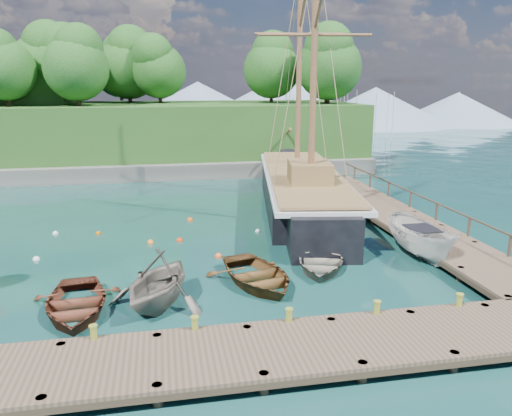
# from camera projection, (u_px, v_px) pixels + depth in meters

# --- Properties ---
(ground) EXTENTS (160.00, 160.00, 0.00)m
(ground) POSITION_uv_depth(u_px,v_px,m) (211.00, 282.00, 20.60)
(ground) COLOR #113C36
(ground) RESTS_ON ground
(dock_near) EXTENTS (20.00, 3.20, 1.10)m
(dock_near) POSITION_uv_depth(u_px,v_px,m) (301.00, 348.00, 14.68)
(dock_near) COLOR #4C3B2C
(dock_near) RESTS_ON ground
(dock_east) EXTENTS (3.20, 24.00, 1.10)m
(dock_east) POSITION_uv_depth(u_px,v_px,m) (394.00, 215.00, 29.26)
(dock_east) COLOR #4C3B2C
(dock_east) RESTS_ON ground
(bollard_0) EXTENTS (0.26, 0.26, 0.45)m
(bollard_0) POSITION_uv_depth(u_px,v_px,m) (96.00, 357.00, 15.02)
(bollard_0) COLOR olive
(bollard_0) RESTS_ON ground
(bollard_1) EXTENTS (0.26, 0.26, 0.45)m
(bollard_1) POSITION_uv_depth(u_px,v_px,m) (196.00, 347.00, 15.57)
(bollard_1) COLOR olive
(bollard_1) RESTS_ON ground
(bollard_2) EXTENTS (0.26, 0.26, 0.45)m
(bollard_2) POSITION_uv_depth(u_px,v_px,m) (289.00, 338.00, 16.12)
(bollard_2) COLOR olive
(bollard_2) RESTS_ON ground
(bollard_3) EXTENTS (0.26, 0.26, 0.45)m
(bollard_3) POSITION_uv_depth(u_px,v_px,m) (376.00, 330.00, 16.66)
(bollard_3) COLOR olive
(bollard_3) RESTS_ON ground
(bollard_4) EXTENTS (0.26, 0.26, 0.45)m
(bollard_4) POSITION_uv_depth(u_px,v_px,m) (457.00, 322.00, 17.21)
(bollard_4) COLOR olive
(bollard_4) RESTS_ON ground
(rowboat_0) EXTENTS (3.60, 4.77, 0.93)m
(rowboat_0) POSITION_uv_depth(u_px,v_px,m) (76.00, 312.00, 17.92)
(rowboat_0) COLOR #572A1B
(rowboat_0) RESTS_ON ground
(rowboat_1) EXTENTS (5.10, 5.38, 2.23)m
(rowboat_1) POSITION_uv_depth(u_px,v_px,m) (159.00, 305.00, 18.49)
(rowboat_1) COLOR #6A6157
(rowboat_1) RESTS_ON ground
(rowboat_2) EXTENTS (4.43, 5.40, 0.98)m
(rowboat_2) POSITION_uv_depth(u_px,v_px,m) (257.00, 284.00, 20.45)
(rowboat_2) COLOR #55371A
(rowboat_2) RESTS_ON ground
(rowboat_3) EXTENTS (4.29, 5.00, 0.87)m
(rowboat_3) POSITION_uv_depth(u_px,v_px,m) (320.00, 268.00, 22.16)
(rowboat_3) COLOR #6C6457
(rowboat_3) RESTS_ON ground
(cabin_boat_white) EXTENTS (1.99, 5.13, 1.97)m
(cabin_boat_white) POSITION_uv_depth(u_px,v_px,m) (420.00, 257.00, 23.53)
(cabin_boat_white) COLOR silver
(cabin_boat_white) RESTS_ON ground
(schooner) EXTENTS (7.75, 26.11, 18.99)m
(schooner) POSITION_uv_depth(u_px,v_px,m) (303.00, 194.00, 31.87)
(schooner) COLOR black
(schooner) RESTS_ON ground
(mooring_buoy_0) EXTENTS (0.33, 0.33, 0.33)m
(mooring_buoy_0) POSITION_uv_depth(u_px,v_px,m) (36.00, 260.00, 23.16)
(mooring_buoy_0) COLOR white
(mooring_buoy_0) RESTS_ON ground
(mooring_buoy_1) EXTENTS (0.36, 0.36, 0.36)m
(mooring_buoy_1) POSITION_uv_depth(u_px,v_px,m) (151.00, 243.00, 25.54)
(mooring_buoy_1) COLOR orange
(mooring_buoy_1) RESTS_ON ground
(mooring_buoy_2) EXTENTS (0.33, 0.33, 0.33)m
(mooring_buoy_2) POSITION_uv_depth(u_px,v_px,m) (180.00, 241.00, 25.91)
(mooring_buoy_2) COLOR #F63409
(mooring_buoy_2) RESTS_ON ground
(mooring_buoy_3) EXTENTS (0.29, 0.29, 0.29)m
(mooring_buoy_3) POSITION_uv_depth(u_px,v_px,m) (258.00, 232.00, 27.50)
(mooring_buoy_3) COLOR white
(mooring_buoy_3) RESTS_ON ground
(mooring_buoy_4) EXTENTS (0.28, 0.28, 0.28)m
(mooring_buoy_4) POSITION_uv_depth(u_px,v_px,m) (98.00, 234.00, 27.08)
(mooring_buoy_4) COLOR #D16100
(mooring_buoy_4) RESTS_ON ground
(mooring_buoy_5) EXTENTS (0.36, 0.36, 0.36)m
(mooring_buoy_5) POSITION_uv_depth(u_px,v_px,m) (190.00, 221.00, 29.71)
(mooring_buoy_5) COLOR #F44F0F
(mooring_buoy_5) RESTS_ON ground
(mooring_buoy_6) EXTENTS (0.32, 0.32, 0.32)m
(mooring_buoy_6) POSITION_uv_depth(u_px,v_px,m) (56.00, 234.00, 27.07)
(mooring_buoy_6) COLOR white
(mooring_buoy_6) RESTS_ON ground
(mooring_buoy_7) EXTENTS (0.36, 0.36, 0.36)m
(mooring_buoy_7) POSITION_uv_depth(u_px,v_px,m) (218.00, 257.00, 23.55)
(mooring_buoy_7) COLOR #EE5621
(mooring_buoy_7) RESTS_ON ground
(headland) EXTENTS (51.00, 19.31, 12.90)m
(headland) POSITION_uv_depth(u_px,v_px,m) (39.00, 109.00, 46.74)
(headland) COLOR #474744
(headland) RESTS_ON ground
(distant_ridge) EXTENTS (117.00, 40.00, 10.00)m
(distant_ridge) POSITION_uv_depth(u_px,v_px,m) (194.00, 103.00, 86.94)
(distant_ridge) COLOR #728CA5
(distant_ridge) RESTS_ON ground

